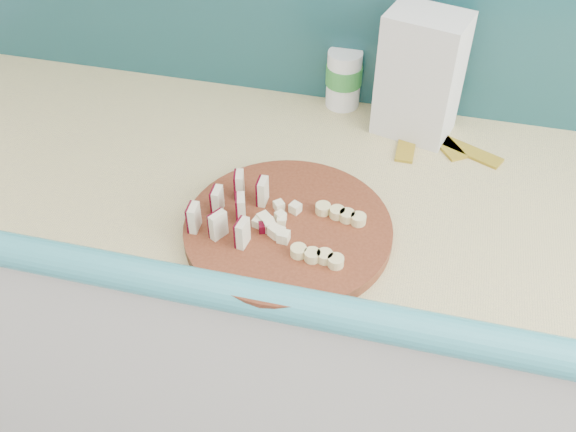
# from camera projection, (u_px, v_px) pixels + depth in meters

# --- Properties ---
(kitchen_counter) EXTENTS (2.20, 0.63, 0.91)m
(kitchen_counter) POSITION_uv_depth(u_px,v_px,m) (398.00, 347.00, 1.46)
(kitchen_counter) COLOR silver
(kitchen_counter) RESTS_ON ground
(cutting_board) EXTENTS (0.41, 0.41, 0.02)m
(cutting_board) POSITION_uv_depth(u_px,v_px,m) (288.00, 229.00, 1.07)
(cutting_board) COLOR #4E2010
(cutting_board) RESTS_ON kitchen_counter
(apple_wedges) EXTENTS (0.11, 0.15, 0.05)m
(apple_wedges) POSITION_uv_depth(u_px,v_px,m) (231.00, 208.00, 1.06)
(apple_wedges) COLOR beige
(apple_wedges) RESTS_ON cutting_board
(apple_chunks) EXTENTS (0.06, 0.06, 0.02)m
(apple_chunks) POSITION_uv_depth(u_px,v_px,m) (276.00, 217.00, 1.07)
(apple_chunks) COLOR #F7F0C5
(apple_chunks) RESTS_ON cutting_board
(banana_slices) EXTENTS (0.11, 0.14, 0.02)m
(banana_slices) POSITION_uv_depth(u_px,v_px,m) (330.00, 234.00, 1.04)
(banana_slices) COLOR #DDCE87
(banana_slices) RESTS_ON cutting_board
(flour_bag) EXTENTS (0.17, 0.14, 0.25)m
(flour_bag) POSITION_uv_depth(u_px,v_px,m) (420.00, 76.00, 1.22)
(flour_bag) COLOR silver
(flour_bag) RESTS_ON kitchen_counter
(canister) EXTENTS (0.08, 0.08, 0.12)m
(canister) POSITION_uv_depth(u_px,v_px,m) (344.00, 78.00, 1.33)
(canister) COLOR white
(canister) RESTS_ON kitchen_counter
(banana_peel) EXTENTS (0.20, 0.17, 0.01)m
(banana_peel) POSITION_uv_depth(u_px,v_px,m) (436.00, 141.00, 1.27)
(banana_peel) COLOR gold
(banana_peel) RESTS_ON kitchen_counter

